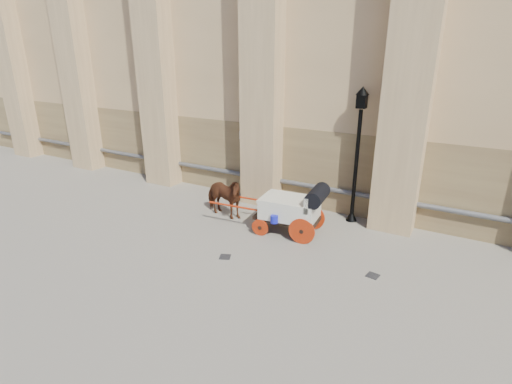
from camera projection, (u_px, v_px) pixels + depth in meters
The scene contains 6 objects.
ground at pixel (235, 244), 12.47m from camera, with size 90.00×90.00×0.00m, color gray.
horse at pixel (223, 197), 14.26m from camera, with size 0.83×1.81×1.53m, color brown.
carriage at pixel (294, 207), 12.89m from camera, with size 4.00×1.50×1.72m.
street_lamp at pixel (357, 153), 13.33m from camera, with size 0.43×0.43×4.63m.
drain_grate_near at pixel (225, 257), 11.73m from camera, with size 0.32×0.32×0.01m, color black.
drain_grate_far at pixel (373, 276), 10.78m from camera, with size 0.32×0.32×0.01m, color black.
Camera 1 is at (5.98, -9.40, 5.87)m, focal length 28.00 mm.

